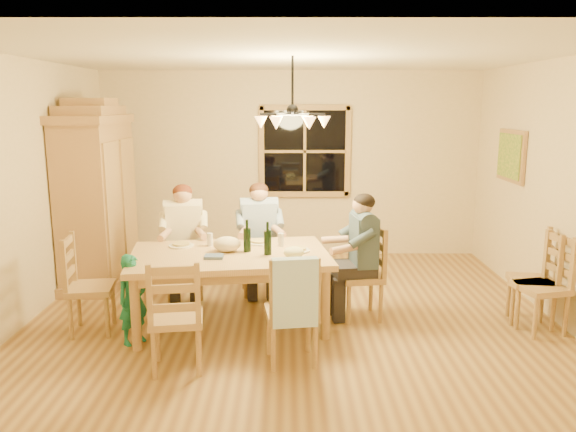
{
  "coord_description": "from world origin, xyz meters",
  "views": [
    {
      "loc": [
        -0.05,
        -5.74,
        2.24
      ],
      "look_at": [
        -0.05,
        0.1,
        1.06
      ],
      "focal_mm": 35.0,
      "sensor_mm": 36.0,
      "label": 1
    }
  ],
  "objects_px": {
    "armoire": "(97,200)",
    "chair_spare_front": "(539,302)",
    "chair_far_right": "(260,269)",
    "chair_spare_back": "(531,295)",
    "wine_bottle_a": "(247,236)",
    "chair_near_right": "(291,329)",
    "adult_plaid_man": "(259,225)",
    "adult_slate_man": "(362,241)",
    "chair_near_left": "(177,335)",
    "chandelier": "(292,119)",
    "wine_bottle_b": "(268,238)",
    "chair_far_left": "(185,272)",
    "chair_end_left": "(92,303)",
    "chair_end_right": "(360,290)",
    "child": "(133,299)",
    "dining_table": "(230,262)",
    "adult_woman": "(184,227)"
  },
  "relations": [
    {
      "from": "chair_near_right",
      "to": "adult_slate_man",
      "type": "height_order",
      "value": "adult_slate_man"
    },
    {
      "from": "chair_near_left",
      "to": "adult_slate_man",
      "type": "xyz_separation_m",
      "value": [
        1.71,
        1.18,
        0.54
      ]
    },
    {
      "from": "chair_end_left",
      "to": "adult_slate_man",
      "type": "height_order",
      "value": "adult_slate_man"
    },
    {
      "from": "chair_end_left",
      "to": "child",
      "type": "relative_size",
      "value": 1.14
    },
    {
      "from": "child",
      "to": "chair_end_left",
      "type": "bearing_deg",
      "value": 102.07
    },
    {
      "from": "chair_end_right",
      "to": "chair_spare_back",
      "type": "bearing_deg",
      "value": -103.65
    },
    {
      "from": "armoire",
      "to": "chair_near_right",
      "type": "xyz_separation_m",
      "value": [
        2.41,
        -2.28,
        -0.75
      ]
    },
    {
      "from": "chair_end_left",
      "to": "armoire",
      "type": "bearing_deg",
      "value": -172.93
    },
    {
      "from": "chair_end_right",
      "to": "dining_table",
      "type": "bearing_deg",
      "value": 90.0
    },
    {
      "from": "dining_table",
      "to": "chair_near_right",
      "type": "xyz_separation_m",
      "value": [
        0.62,
        -0.85,
        -0.36
      ]
    },
    {
      "from": "adult_plaid_man",
      "to": "chair_spare_front",
      "type": "distance_m",
      "value": 3.1
    },
    {
      "from": "chandelier",
      "to": "chair_near_right",
      "type": "distance_m",
      "value": 2.1
    },
    {
      "from": "chair_spare_front",
      "to": "child",
      "type": "bearing_deg",
      "value": 80.45
    },
    {
      "from": "chair_near_left",
      "to": "chair_end_left",
      "type": "height_order",
      "value": "same"
    },
    {
      "from": "chair_end_right",
      "to": "wine_bottle_b",
      "type": "xyz_separation_m",
      "value": [
        -0.97,
        -0.25,
        0.62
      ]
    },
    {
      "from": "dining_table",
      "to": "adult_woman",
      "type": "height_order",
      "value": "adult_woman"
    },
    {
      "from": "chandelier",
      "to": "adult_plaid_man",
      "type": "relative_size",
      "value": 0.88
    },
    {
      "from": "adult_plaid_man",
      "to": "chair_spare_back",
      "type": "xyz_separation_m",
      "value": [
        2.83,
        -0.95,
        -0.54
      ]
    },
    {
      "from": "chair_near_left",
      "to": "chair_spare_back",
      "type": "distance_m",
      "value": 3.58
    },
    {
      "from": "chandelier",
      "to": "wine_bottle_b",
      "type": "relative_size",
      "value": 2.33
    },
    {
      "from": "wine_bottle_b",
      "to": "chair_spare_front",
      "type": "relative_size",
      "value": 0.33
    },
    {
      "from": "wine_bottle_b",
      "to": "wine_bottle_a",
      "type": "bearing_deg",
      "value": 151.7
    },
    {
      "from": "chair_end_left",
      "to": "child",
      "type": "distance_m",
      "value": 0.57
    },
    {
      "from": "adult_plaid_man",
      "to": "adult_slate_man",
      "type": "xyz_separation_m",
      "value": [
        1.1,
        -0.78,
        0.0
      ]
    },
    {
      "from": "chandelier",
      "to": "chair_spare_back",
      "type": "height_order",
      "value": "chandelier"
    },
    {
      "from": "wine_bottle_b",
      "to": "chair_near_left",
      "type": "bearing_deg",
      "value": -128.68
    },
    {
      "from": "armoire",
      "to": "adult_woman",
      "type": "distance_m",
      "value": 1.32
    },
    {
      "from": "chair_end_right",
      "to": "chair_spare_front",
      "type": "distance_m",
      "value": 1.77
    },
    {
      "from": "chair_end_right",
      "to": "child",
      "type": "height_order",
      "value": "chair_end_right"
    },
    {
      "from": "adult_slate_man",
      "to": "chair_far_left",
      "type": "bearing_deg",
      "value": 63.43
    },
    {
      "from": "armoire",
      "to": "chair_spare_front",
      "type": "height_order",
      "value": "armoire"
    },
    {
      "from": "chair_far_right",
      "to": "chair_spare_back",
      "type": "distance_m",
      "value": 2.99
    },
    {
      "from": "chair_far_right",
      "to": "dining_table",
      "type": "bearing_deg",
      "value": 67.62
    },
    {
      "from": "chair_end_left",
      "to": "chair_spare_front",
      "type": "distance_m",
      "value": 4.44
    },
    {
      "from": "chair_far_left",
      "to": "chair_end_left",
      "type": "height_order",
      "value": "same"
    },
    {
      "from": "chandelier",
      "to": "child",
      "type": "distance_m",
      "value": 2.34
    },
    {
      "from": "wine_bottle_a",
      "to": "chair_near_right",
      "type": "bearing_deg",
      "value": -63.91
    },
    {
      "from": "chair_end_right",
      "to": "wine_bottle_b",
      "type": "distance_m",
      "value": 1.18
    },
    {
      "from": "chair_near_left",
      "to": "wine_bottle_b",
      "type": "height_order",
      "value": "wine_bottle_b"
    },
    {
      "from": "armoire",
      "to": "wine_bottle_a",
      "type": "xyz_separation_m",
      "value": [
        1.96,
        -1.38,
        -0.13
      ]
    },
    {
      "from": "chair_near_left",
      "to": "adult_slate_man",
      "type": "bearing_deg",
      "value": 26.57
    },
    {
      "from": "armoire",
      "to": "dining_table",
      "type": "distance_m",
      "value": 2.32
    },
    {
      "from": "armoire",
      "to": "wine_bottle_a",
      "type": "relative_size",
      "value": 6.97
    },
    {
      "from": "armoire",
      "to": "child",
      "type": "xyz_separation_m",
      "value": [
        0.92,
        -1.88,
        -0.62
      ]
    },
    {
      "from": "wine_bottle_a",
      "to": "wine_bottle_b",
      "type": "relative_size",
      "value": 1.0
    },
    {
      "from": "dining_table",
      "to": "adult_plaid_man",
      "type": "height_order",
      "value": "adult_plaid_man"
    },
    {
      "from": "chair_far_left",
      "to": "chair_near_left",
      "type": "distance_m",
      "value": 1.86
    },
    {
      "from": "chair_near_right",
      "to": "chair_end_left",
      "type": "distance_m",
      "value": 2.08
    },
    {
      "from": "dining_table",
      "to": "adult_plaid_man",
      "type": "xyz_separation_m",
      "value": [
        0.25,
        0.97,
        0.18
      ]
    },
    {
      "from": "child",
      "to": "chair_far_left",
      "type": "bearing_deg",
      "value": 29.84
    }
  ]
}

